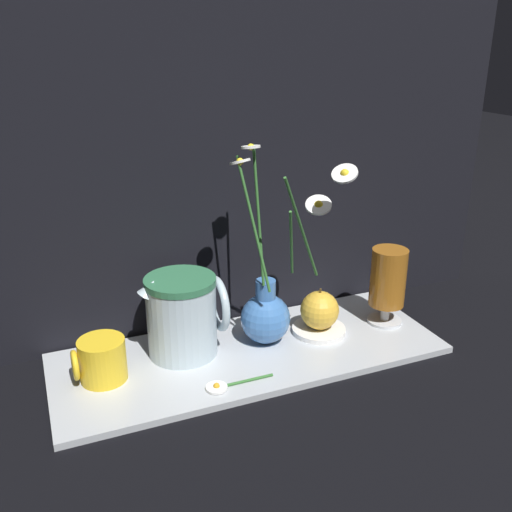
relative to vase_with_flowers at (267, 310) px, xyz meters
The scene contains 10 objects.
ground_plane 0.09m from the vase_with_flowers, 154.63° to the right, with size 6.00×6.00×0.00m, color black.
shelf 0.08m from the vase_with_flowers, 154.63° to the right, with size 0.71×0.27×0.01m.
backdrop_wall 0.49m from the vase_with_flowers, 108.19° to the left, with size 1.21×0.02×1.10m.
vase_with_flowers is the anchor object (origin of this frame).
yellow_mug 0.31m from the vase_with_flowers, behind, with size 0.09×0.08×0.07m.
ceramic_pitcher 0.15m from the vase_with_flowers, behind, with size 0.15×0.13×0.16m.
tea_glass 0.25m from the vase_with_flowers, ahead, with size 0.07×0.07×0.16m.
saucer_plate 0.12m from the vase_with_flowers, ahead, with size 0.10×0.10×0.01m.
orange_fruit 0.11m from the vase_with_flowers, ahead, with size 0.07×0.07×0.08m.
loose_daisy 0.18m from the vase_with_flowers, 137.91° to the right, with size 0.12×0.04×0.01m.
Camera 1 is at (-0.34, -0.84, 0.55)m, focal length 40.00 mm.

